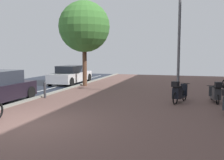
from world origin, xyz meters
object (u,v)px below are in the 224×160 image
parked_car_far (71,75)px  lamp_post (179,26)px  scooter_mid (179,93)px  street_tree (84,27)px  bollard_far (45,90)px  scooter_far (216,93)px

parked_car_far → lamp_post: lamp_post is taller
parked_car_far → scooter_mid: bearing=-35.1°
scooter_mid → parked_car_far: parked_car_far is taller
street_tree → bollard_far: size_ratio=7.35×
scooter_mid → parked_car_far: (-8.03, 5.65, 0.16)m
lamp_post → parked_car_far: bearing=154.1°
parked_car_far → scooter_far: bearing=-28.3°
scooter_mid → parked_car_far: 9.82m
parked_car_far → street_tree: bearing=-34.3°
scooter_mid → scooter_far: 1.69m
scooter_far → lamp_post: 3.85m
scooter_far → lamp_post: bearing=141.8°
lamp_post → street_tree: size_ratio=1.14×
parked_car_far → street_tree: street_tree is taller
parked_car_far → lamp_post: (7.93, -3.85, 2.99)m
scooter_far → bollard_far: scooter_far is taller
scooter_mid → parked_car_far: size_ratio=0.38×
street_tree → scooter_far: bearing=-27.1°
street_tree → scooter_mid: bearing=-35.4°
parked_car_far → bollard_far: (1.48, -6.19, -0.23)m
scooter_mid → lamp_post: (-0.10, 1.81, 3.15)m
scooter_mid → street_tree: size_ratio=0.29×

